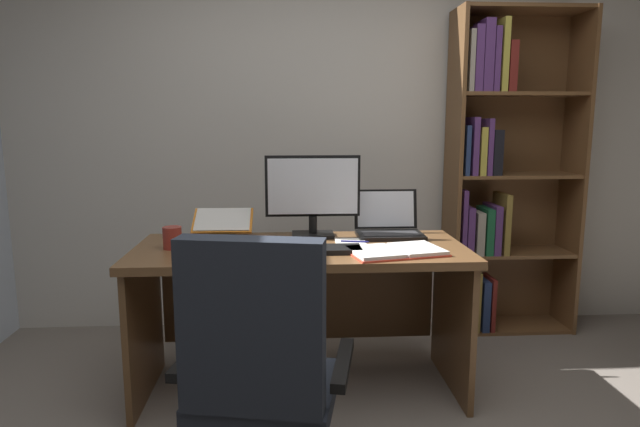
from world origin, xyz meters
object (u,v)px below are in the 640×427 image
pen (355,241)px  monitor (313,196)px  computer_mouse (253,249)px  open_binder (396,251)px  desk (300,283)px  coffee_mug (172,238)px  office_chair (261,393)px  laptop (388,226)px  notepad (351,243)px  keyboard (317,250)px  bookshelf (497,176)px  reading_stand_with_book (223,223)px

pen → monitor: bearing=135.6°
computer_mouse → open_binder: computer_mouse is taller
desk → coffee_mug: (-0.62, -0.09, 0.26)m
desk → computer_mouse: computer_mouse is taller
office_chair → laptop: (0.64, 1.06, 0.38)m
monitor → open_binder: bearing=-47.6°
coffee_mug → notepad: bearing=2.8°
monitor → computer_mouse: size_ratio=4.83×
laptop → coffee_mug: 1.13m
monitor → computer_mouse: bearing=-130.3°
desk → keyboard: 0.31m
laptop → pen: size_ratio=2.49×
pen → coffee_mug: bearing=-177.3°
office_chair → monitor: (0.24, 1.06, 0.55)m
monitor → office_chair: bearing=-102.5°
bookshelf → open_binder: bearing=-131.3°
laptop → keyboard: size_ratio=0.83×
keyboard → pen: bearing=37.9°
reading_stand_with_book → open_binder: bearing=-28.3°
notepad → computer_mouse: bearing=-162.0°
monitor → reading_stand_with_book: monitor is taller
laptop → reading_stand_with_book: laptop is taller
keyboard → reading_stand_with_book: (-0.48, 0.41, 0.06)m
computer_mouse → notepad: (0.48, 0.16, -0.02)m
bookshelf → open_binder: 1.30m
office_chair → pen: office_chair is taller
desk → bookshelf: (1.28, 0.70, 0.47)m
laptop → open_binder: size_ratio=0.72×
keyboard → open_binder: 0.37m
desk → computer_mouse: 0.38m
monitor → coffee_mug: 0.75m
desk → computer_mouse: size_ratio=15.67×
coffee_mug → laptop: bearing=12.4°
desk → notepad: 0.34m
pen → keyboard: bearing=-142.1°
monitor → keyboard: monitor is taller
reading_stand_with_book → coffee_mug: bearing=-125.2°
office_chair → notepad: (0.42, 0.87, 0.34)m
keyboard → monitor: bearing=90.0°
keyboard → bookshelf: bearing=36.9°
computer_mouse → coffee_mug: (-0.39, 0.11, 0.03)m
bookshelf → reading_stand_with_book: bearing=-163.6°
open_binder → keyboard: bearing=159.4°
office_chair → notepad: 1.02m
bookshelf → office_chair: size_ratio=2.04×
desk → monitor: 0.46m
reading_stand_with_book → coffee_mug: 0.36m
coffee_mug → pen: bearing=2.7°
monitor → desk: bearing=-115.6°
desk → reading_stand_with_book: bearing=153.3°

